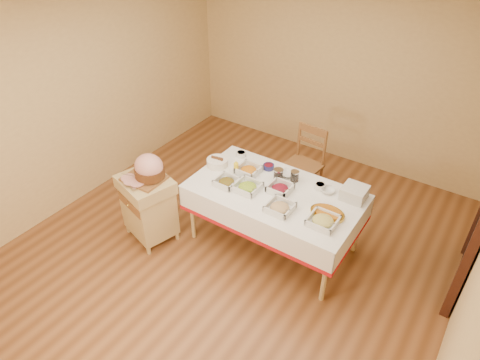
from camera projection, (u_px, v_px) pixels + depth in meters
The scene contains 22 objects.
room_shell at pixel (236, 151), 4.14m from camera, with size 5.00×5.00×5.00m.
dining_table at pixel (274, 203), 4.62m from camera, with size 1.82×1.02×0.76m.
butcher_cart at pixel (148, 205), 4.81m from camera, with size 0.68×0.62×0.81m.
dining_chair at pixel (304, 164), 5.41m from camera, with size 0.48×0.46×0.97m.
ham_on_board at pixel (148, 169), 4.54m from camera, with size 0.45×0.43×0.30m.
serving_dish_a at pixel (226, 182), 4.60m from camera, with size 0.24×0.23×0.10m.
serving_dish_b at pixel (248, 187), 4.52m from camera, with size 0.26×0.26×0.10m.
serving_dish_c at pixel (280, 207), 4.24m from camera, with size 0.25×0.25×0.10m.
serving_dish_d at pixel (323, 221), 4.08m from camera, with size 0.27×0.27×0.10m.
serving_dish_e at pixel (249, 170), 4.78m from camera, with size 0.25×0.24×0.12m.
serving_dish_f at pixel (280, 188), 4.50m from camera, with size 0.25×0.23×0.11m.
small_bowl_left at pixel (241, 154), 5.06m from camera, with size 0.12×0.12×0.05m.
small_bowl_mid at pixel (269, 166), 4.85m from camera, with size 0.13×0.13×0.05m.
small_bowl_right at pixel (320, 186), 4.54m from camera, with size 0.12×0.12×0.06m.
bowl_white_imported at pixel (287, 174), 4.74m from camera, with size 0.17×0.17×0.04m, color silver.
bowl_small_imported at pixel (328, 190), 4.49m from camera, with size 0.15×0.15×0.05m, color silver.
preserve_jar_left at pixel (278, 175), 4.65m from camera, with size 0.11×0.11×0.14m.
preserve_jar_right at pixel (295, 176), 4.64m from camera, with size 0.10×0.10×0.12m.
mustard_bottle at pixel (236, 168), 4.74m from camera, with size 0.05×0.05×0.17m.
bread_basket at pixel (217, 162), 4.89m from camera, with size 0.24×0.24×0.11m.
plate_stack at pixel (354, 193), 4.38m from camera, with size 0.25×0.25×0.13m.
brass_platter at pixel (327, 213), 4.19m from camera, with size 0.35×0.25×0.05m.
Camera 1 is at (2.01, -2.91, 3.48)m, focal length 32.00 mm.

